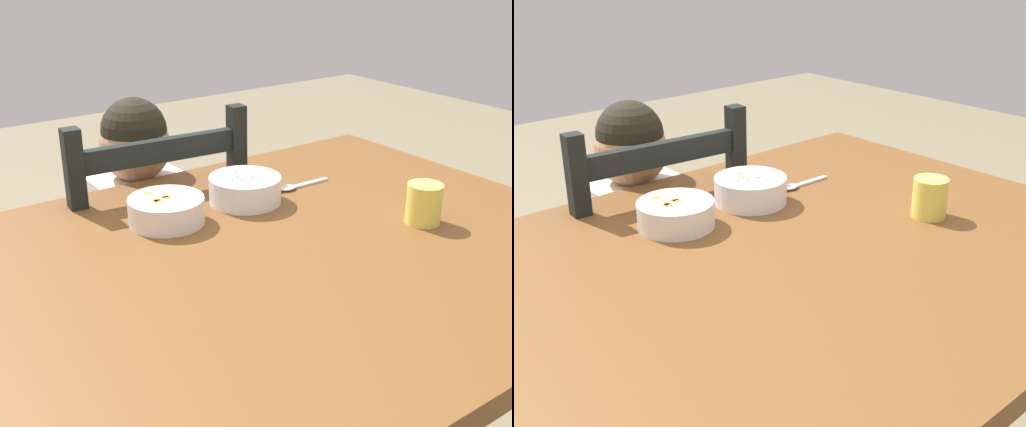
% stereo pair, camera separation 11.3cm
% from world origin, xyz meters
% --- Properties ---
extents(dining_table, '(1.24, 0.96, 0.77)m').
position_xyz_m(dining_table, '(0.00, 0.00, 0.66)').
color(dining_table, brown).
rests_on(dining_table, ground).
extents(dining_chair, '(0.46, 0.46, 0.94)m').
position_xyz_m(dining_chair, '(-0.02, 0.53, 0.45)').
color(dining_chair, black).
rests_on(dining_chair, ground).
extents(child_figure, '(0.32, 0.31, 0.95)m').
position_xyz_m(child_figure, '(-0.01, 0.52, 0.62)').
color(child_figure, white).
rests_on(child_figure, ground).
extents(bowl_of_peas, '(0.15, 0.15, 0.06)m').
position_xyz_m(bowl_of_peas, '(0.08, 0.23, 0.80)').
color(bowl_of_peas, white).
rests_on(bowl_of_peas, dining_table).
extents(bowl_of_carrots, '(0.15, 0.15, 0.05)m').
position_xyz_m(bowl_of_carrots, '(-0.11, 0.23, 0.80)').
color(bowl_of_carrots, white).
rests_on(bowl_of_carrots, dining_table).
extents(spoon, '(0.14, 0.03, 0.01)m').
position_xyz_m(spoon, '(0.22, 0.23, 0.77)').
color(spoon, silver).
rests_on(spoon, dining_table).
extents(drinking_cup, '(0.07, 0.07, 0.08)m').
position_xyz_m(drinking_cup, '(0.30, -0.06, 0.81)').
color(drinking_cup, '#E6D652').
rests_on(drinking_cup, dining_table).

